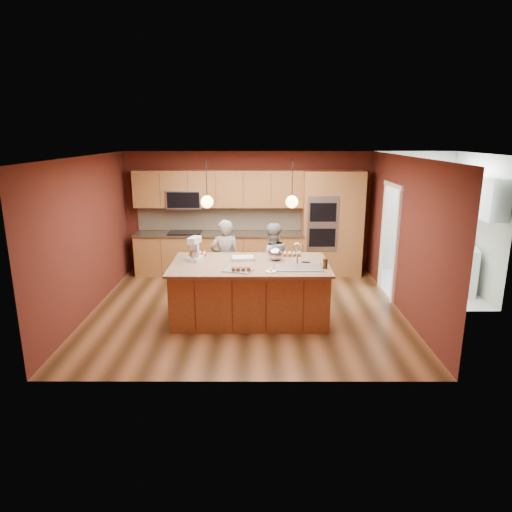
{
  "coord_description": "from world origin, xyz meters",
  "views": [
    {
      "loc": [
        0.18,
        -7.71,
        3.05
      ],
      "look_at": [
        0.17,
        -0.1,
        1.02
      ],
      "focal_mm": 32.0,
      "sensor_mm": 36.0,
      "label": 1
    }
  ],
  "objects_px": {
    "person_left": "(225,259)",
    "person_right": "(272,261)",
    "mixing_bowl": "(275,254)",
    "stand_mixer": "(195,250)",
    "island": "(251,290)"
  },
  "relations": [
    {
      "from": "person_right",
      "to": "stand_mixer",
      "type": "bearing_deg",
      "value": 18.15
    },
    {
      "from": "island",
      "to": "mixing_bowl",
      "type": "relative_size",
      "value": 9.9
    },
    {
      "from": "person_right",
      "to": "stand_mixer",
      "type": "distance_m",
      "value": 1.61
    },
    {
      "from": "person_left",
      "to": "stand_mixer",
      "type": "relative_size",
      "value": 3.78
    },
    {
      "from": "stand_mixer",
      "to": "person_right",
      "type": "bearing_deg",
      "value": 49.09
    },
    {
      "from": "person_left",
      "to": "person_right",
      "type": "bearing_deg",
      "value": 166.28
    },
    {
      "from": "person_left",
      "to": "stand_mixer",
      "type": "bearing_deg",
      "value": 46.19
    },
    {
      "from": "island",
      "to": "stand_mixer",
      "type": "height_order",
      "value": "stand_mixer"
    },
    {
      "from": "person_left",
      "to": "person_right",
      "type": "relative_size",
      "value": 1.05
    },
    {
      "from": "mixing_bowl",
      "to": "person_left",
      "type": "bearing_deg",
      "value": 140.06
    },
    {
      "from": "mixing_bowl",
      "to": "stand_mixer",
      "type": "bearing_deg",
      "value": -179.46
    },
    {
      "from": "island",
      "to": "person_right",
      "type": "relative_size",
      "value": 1.8
    },
    {
      "from": "island",
      "to": "mixing_bowl",
      "type": "height_order",
      "value": "island"
    },
    {
      "from": "island",
      "to": "person_right",
      "type": "height_order",
      "value": "person_right"
    },
    {
      "from": "person_left",
      "to": "mixing_bowl",
      "type": "relative_size",
      "value": 5.76
    }
  ]
}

